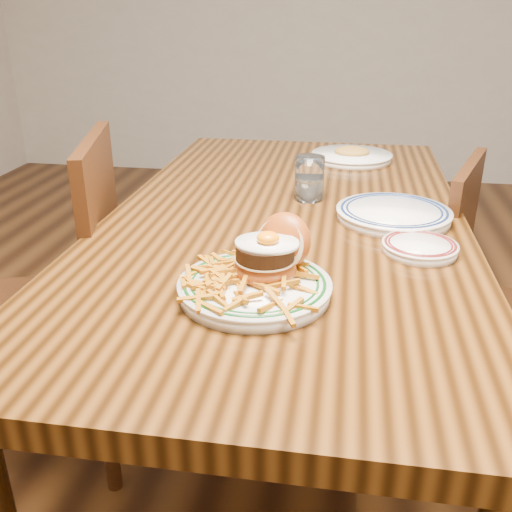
% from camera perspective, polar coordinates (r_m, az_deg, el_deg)
% --- Properties ---
extents(floor, '(6.00, 6.00, 0.00)m').
position_cam_1_polar(floor, '(1.79, 2.50, -19.02)').
color(floor, black).
rests_on(floor, ground).
extents(table, '(0.85, 1.60, 0.75)m').
position_cam_1_polar(table, '(1.42, 2.98, 0.90)').
color(table, black).
rests_on(table, floor).
extents(chair_left, '(0.53, 0.53, 0.92)m').
position_cam_1_polar(chair_left, '(1.62, -18.77, -4.01)').
color(chair_left, '#391A0C').
rests_on(chair_left, floor).
extents(chair_right, '(0.50, 0.50, 0.84)m').
position_cam_1_polar(chair_right, '(1.73, 22.49, -4.45)').
color(chair_right, '#391A0C').
rests_on(chair_right, floor).
extents(main_plate, '(0.27, 0.29, 0.13)m').
position_cam_1_polar(main_plate, '(1.00, 0.38, -1.79)').
color(main_plate, white).
rests_on(main_plate, table).
extents(side_plate, '(0.15, 0.15, 0.02)m').
position_cam_1_polar(side_plate, '(1.21, 16.06, 0.91)').
color(side_plate, white).
rests_on(side_plate, table).
extents(rear_plate, '(0.27, 0.27, 0.03)m').
position_cam_1_polar(rear_plate, '(1.38, 13.59, 4.16)').
color(rear_plate, white).
rests_on(rear_plate, table).
extents(water_glass, '(0.08, 0.08, 0.11)m').
position_cam_1_polar(water_glass, '(1.49, 5.35, 7.50)').
color(water_glass, white).
rests_on(water_glass, table).
extents(far_plate, '(0.26, 0.26, 0.05)m').
position_cam_1_polar(far_plate, '(1.90, 9.55, 9.83)').
color(far_plate, white).
rests_on(far_plate, table).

